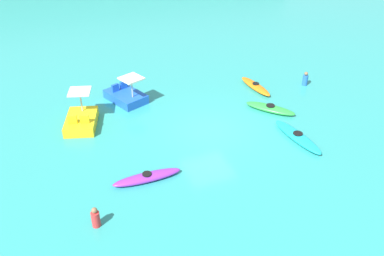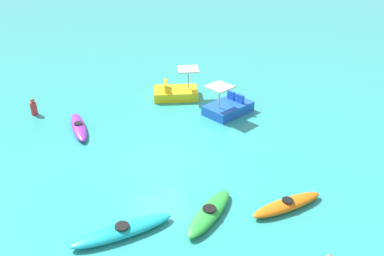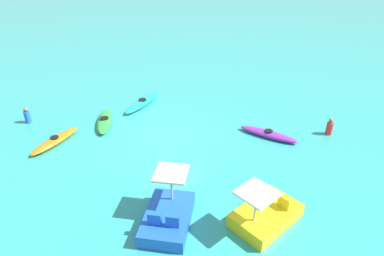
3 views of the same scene
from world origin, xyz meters
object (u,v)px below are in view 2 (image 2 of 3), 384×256
(kayak_purple, at_px, (79,127))
(pedal_boat_blue, at_px, (228,107))
(kayak_cyan, at_px, (122,230))
(pedal_boat_yellow, at_px, (176,92))
(kayak_orange, at_px, (287,205))
(person_near_shore, at_px, (34,107))
(kayak_green, at_px, (209,213))

(kayak_purple, xyz_separation_m, pedal_boat_blue, (0.93, 7.41, 0.17))
(kayak_cyan, bearing_deg, pedal_boat_yellow, 151.54)
(kayak_orange, distance_m, pedal_boat_yellow, 10.51)
(kayak_cyan, distance_m, kayak_orange, 5.74)
(kayak_orange, height_order, person_near_shore, person_near_shore)
(kayak_purple, relative_size, kayak_cyan, 0.87)
(pedal_boat_yellow, xyz_separation_m, person_near_shore, (-0.64, -7.46, 0.05))
(kayak_green, relative_size, pedal_boat_yellow, 0.97)
(person_near_shore, bearing_deg, pedal_boat_blue, 69.61)
(kayak_cyan, distance_m, pedal_boat_blue, 9.87)
(kayak_green, height_order, kayak_orange, same)
(kayak_green, distance_m, pedal_boat_blue, 8.20)
(kayak_orange, bearing_deg, pedal_boat_blue, 169.66)
(pedal_boat_yellow, bearing_deg, kayak_orange, 2.35)
(kayak_cyan, height_order, pedal_boat_blue, pedal_boat_blue)
(pedal_boat_blue, bearing_deg, kayak_cyan, -45.87)
(kayak_orange, xyz_separation_m, pedal_boat_yellow, (-10.50, -0.43, 0.17))
(kayak_green, distance_m, person_near_shore, 11.74)
(kayak_purple, bearing_deg, kayak_cyan, 2.42)
(kayak_green, bearing_deg, kayak_purple, -157.70)
(kayak_purple, relative_size, person_near_shore, 3.41)
(kayak_orange, bearing_deg, kayak_cyan, -98.11)
(pedal_boat_yellow, bearing_deg, kayak_purple, -71.33)
(kayak_purple, relative_size, kayak_green, 1.14)
(kayak_cyan, bearing_deg, kayak_green, 85.75)
(pedal_boat_yellow, bearing_deg, kayak_cyan, -28.46)
(kayak_orange, bearing_deg, kayak_green, -102.21)
(kayak_cyan, xyz_separation_m, pedal_boat_blue, (-6.87, 7.08, 0.17))
(kayak_purple, bearing_deg, pedal_boat_blue, 82.85)
(person_near_shore, bearing_deg, pedal_boat_yellow, 85.12)
(kayak_cyan, relative_size, kayak_orange, 1.19)
(kayak_green, xyz_separation_m, pedal_boat_yellow, (-9.91, 2.29, 0.17))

